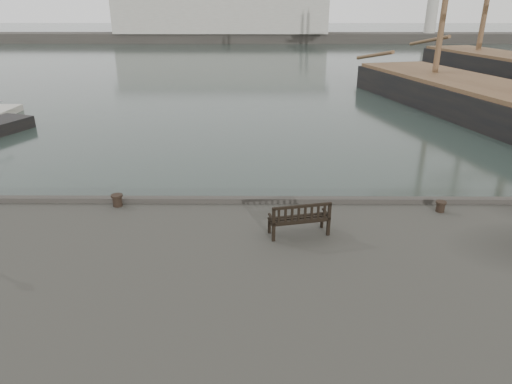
# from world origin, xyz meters

# --- Properties ---
(ground) EXTENTS (400.00, 400.00, 0.00)m
(ground) POSITION_xyz_m (0.00, 0.00, 0.00)
(ground) COLOR black
(ground) RESTS_ON ground
(breakwater) EXTENTS (140.00, 9.50, 12.20)m
(breakwater) POSITION_xyz_m (-4.56, 92.00, 4.30)
(breakwater) COLOR #383530
(breakwater) RESTS_ON ground
(bench) EXTENTS (1.92, 1.02, 1.05)m
(bench) POSITION_xyz_m (1.56, -2.58, 1.90)
(bench) COLOR black
(bench) RESTS_ON quay
(bollard_left) EXTENTS (0.42, 0.42, 0.42)m
(bollard_left) POSITION_xyz_m (-4.60, -0.50, 1.77)
(bollard_left) COLOR black
(bollard_left) RESTS_ON quay
(bollard_right) EXTENTS (0.44, 0.44, 0.37)m
(bollard_right) POSITION_xyz_m (6.50, -0.89, 1.75)
(bollard_right) COLOR black
(bollard_right) RESTS_ON quay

